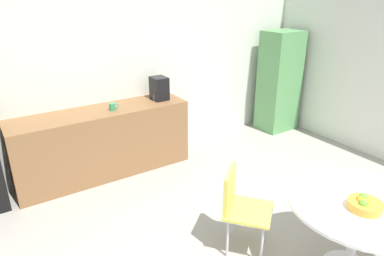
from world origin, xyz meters
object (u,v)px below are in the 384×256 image
locker_cabinet (279,82)px  round_table (359,214)px  coffee_maker (159,88)px  fruit_bowl (364,204)px  mug_white (156,97)px  chair_yellow (239,201)px  mug_green (113,107)px

locker_cabinet → round_table: locker_cabinet is taller
round_table → coffee_maker: bearing=96.1°
locker_cabinet → fruit_bowl: size_ratio=6.40×
mug_white → round_table: bearing=-82.7°
round_table → coffee_maker: coffee_maker is taller
fruit_bowl → round_table: bearing=39.3°
chair_yellow → locker_cabinet: bearing=37.8°
round_table → coffee_maker: (-0.31, 2.91, 0.46)m
locker_cabinet → chair_yellow: (-2.61, -2.03, -0.33)m
round_table → mug_green: mug_green is taller
locker_cabinet → fruit_bowl: (-2.05, -2.87, -0.09)m
round_table → fruit_bowl: (-0.08, -0.06, 0.17)m
mug_white → mug_green: 0.67m
locker_cabinet → mug_white: size_ratio=13.28×
locker_cabinet → fruit_bowl: locker_cabinet is taller
round_table → chair_yellow: (-0.64, 0.78, -0.08)m
round_table → mug_green: size_ratio=9.20×
fruit_bowl → coffee_maker: 3.00m
locker_cabinet → round_table: 3.44m
mug_green → round_table: bearing=-69.8°
chair_yellow → fruit_bowl: (0.56, -0.85, 0.24)m
locker_cabinet → round_table: size_ratio=1.44×
locker_cabinet → coffee_maker: 2.29m
mug_green → locker_cabinet: bearing=-0.2°
fruit_bowl → mug_white: size_ratio=2.07×
chair_yellow → fruit_bowl: 1.04m
mug_white → coffee_maker: (0.06, 0.02, 0.11)m
mug_white → chair_yellow: bearing=-97.3°
chair_yellow → mug_green: mug_green is taller
fruit_bowl → locker_cabinet: bearing=54.5°
round_table → mug_white: (-0.37, 2.89, 0.35)m
mug_white → mug_green: size_ratio=1.00×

